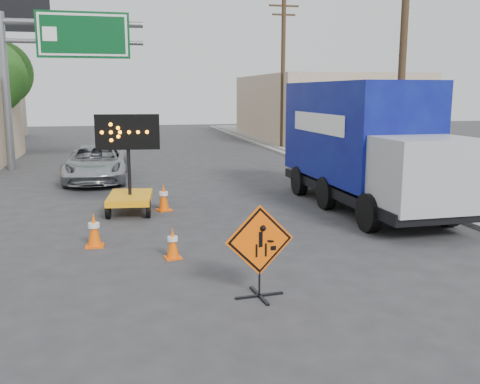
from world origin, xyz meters
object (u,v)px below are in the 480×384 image
object	(u,v)px
construction_sign	(260,249)
box_truck	(363,152)
arrow_board	(130,191)
pickup_truck	(96,163)

from	to	relation	value
construction_sign	box_truck	bearing A→B (deg)	47.21
box_truck	construction_sign	bearing A→B (deg)	-128.57
construction_sign	arrow_board	size ratio (longest dim) A/B	0.57
construction_sign	pickup_truck	xyz separation A→B (m)	(-3.13, 13.05, -0.16)
pickup_truck	box_truck	size ratio (longest dim) A/B	0.63
pickup_truck	box_truck	world-z (taller)	box_truck
construction_sign	box_truck	xyz separation A→B (m)	(4.82, 6.27, 0.84)
construction_sign	pickup_truck	distance (m)	13.42
pickup_truck	box_truck	bearing A→B (deg)	-39.00
arrow_board	construction_sign	bearing A→B (deg)	-68.11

